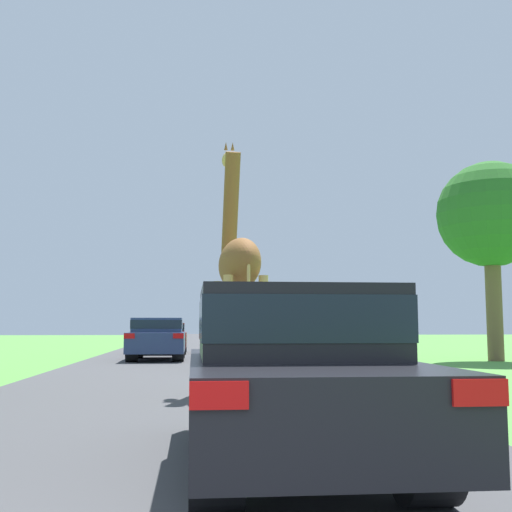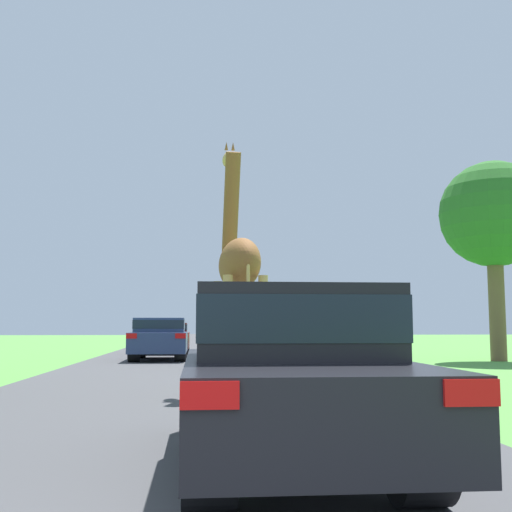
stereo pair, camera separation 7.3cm
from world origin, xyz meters
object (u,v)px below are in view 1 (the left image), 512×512
Objects in this scene: car_queue_left at (163,337)px; tree_left_edge at (491,216)px; car_lead_maroon at (292,371)px; car_queue_right at (246,341)px; giraffe_near_road at (238,264)px; car_far_ahead at (157,338)px.

car_queue_left is 0.60× the size of tree_left_edge.
car_lead_maroon is at bearing -84.62° from car_queue_left.
car_lead_maroon is 0.62× the size of tree_left_edge.
car_queue_left is at bearing 105.54° from car_queue_right.
car_lead_maroon is at bearing -121.24° from tree_left_edge.
giraffe_near_road reaches higher than car_far_ahead.
car_queue_right is 5.34m from car_far_ahead.
giraffe_near_road is 1.19× the size of car_queue_right.
car_lead_maroon is 1.07× the size of car_far_ahead.
car_far_ahead is at bearing 120.65° from car_queue_right.
tree_left_edge is at bearing 58.76° from car_lead_maroon.
car_lead_maroon is 12.68m from car_queue_right.
giraffe_near_road is at bearing -133.42° from tree_left_edge.
giraffe_near_road is 0.69× the size of tree_left_edge.
car_queue_right reaches higher than car_queue_left.
tree_left_edge is (8.75, 2.81, 4.21)m from car_queue_right.
giraffe_near_road reaches higher than car_queue_right.
giraffe_near_road is 1.12× the size of car_lead_maroon.
car_queue_left is at bearing 90.33° from car_far_ahead.
car_far_ahead is (-2.72, 4.60, 0.02)m from car_queue_right.
car_queue_right is at bearing 80.01° from giraffe_near_road.
car_queue_left is (-2.76, 9.91, -0.06)m from car_queue_right.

